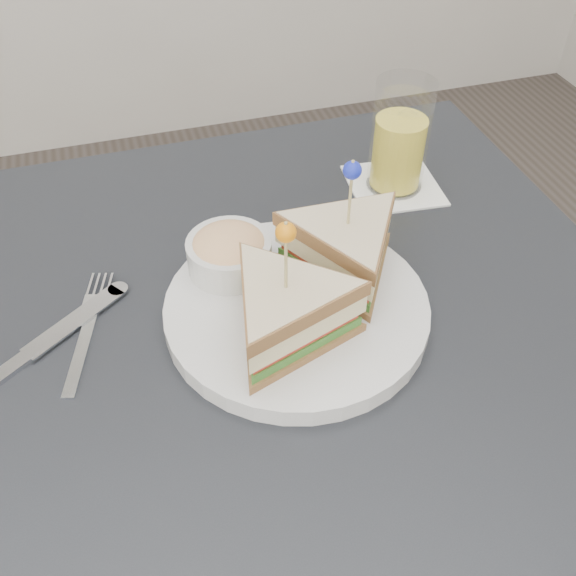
{
  "coord_description": "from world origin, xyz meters",
  "views": [
    {
      "loc": [
        -0.12,
        -0.43,
        1.24
      ],
      "look_at": [
        0.01,
        0.01,
        0.8
      ],
      "focal_mm": 40.0,
      "sensor_mm": 36.0,
      "label": 1
    }
  ],
  "objects": [
    {
      "name": "plate_meal",
      "position": [
        0.03,
        0.02,
        0.79
      ],
      "size": [
        0.34,
        0.33,
        0.16
      ],
      "rotation": [
        0.0,
        0.0,
        -0.2
      ],
      "color": "silver",
      "rests_on": "table"
    },
    {
      "name": "table",
      "position": [
        0.0,
        0.0,
        0.67
      ],
      "size": [
        0.8,
        0.8,
        0.75
      ],
      "color": "black",
      "rests_on": "ground"
    },
    {
      "name": "cutlery_fork",
      "position": [
        -0.19,
        0.07,
        0.75
      ],
      "size": [
        0.07,
        0.17,
        0.0
      ],
      "rotation": [
        0.0,
        0.0,
        -0.28
      ],
      "color": "silver",
      "rests_on": "table"
    },
    {
      "name": "cutlery_knife",
      "position": [
        -0.25,
        0.04,
        0.75
      ],
      "size": [
        0.19,
        0.15,
        0.01
      ],
      "rotation": [
        0.0,
        0.0,
        -0.95
      ],
      "color": "silver",
      "rests_on": "table"
    },
    {
      "name": "drink_set",
      "position": [
        0.22,
        0.21,
        0.82
      ],
      "size": [
        0.13,
        0.13,
        0.15
      ],
      "rotation": [
        0.0,
        0.0,
        -0.09
      ],
      "color": "white",
      "rests_on": "table"
    }
  ]
}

